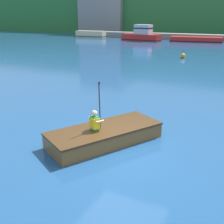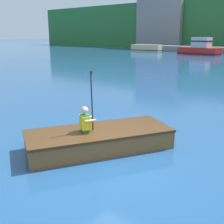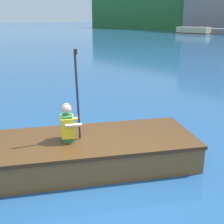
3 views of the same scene
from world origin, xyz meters
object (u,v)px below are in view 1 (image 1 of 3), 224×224
moored_boat_dock_east_inner (142,35)px  channel_buoy (183,56)px  person_paddler (95,121)px  rowboat_foreground (106,134)px  moored_boat_dock_center_near (91,34)px  moored_boat_dock_center_far (196,40)px

moored_boat_dock_east_inner → channel_buoy: 17.87m
moored_boat_dock_east_inner → person_paddler: 36.06m
rowboat_foreground → moored_boat_dock_east_inner: bearing=109.3°
moored_boat_dock_center_near → rowboat_foreground: bearing=-58.5°
moored_boat_dock_center_far → rowboat_foreground: moored_boat_dock_center_far is taller
moored_boat_dock_east_inner → person_paddler: bearing=-71.2°
moored_boat_dock_east_inner → rowboat_foreground: 35.80m
moored_boat_dock_east_inner → rowboat_foreground: size_ratio=1.59×
channel_buoy → moored_boat_dock_east_inner: bearing=123.1°
rowboat_foreground → person_paddler: person_paddler is taller
moored_boat_dock_east_inner → channel_buoy: moored_boat_dock_east_inner is taller
rowboat_foreground → moored_boat_dock_center_far: bearing=96.6°
moored_boat_dock_center_far → moored_boat_dock_east_inner: size_ratio=1.24×
moored_boat_dock_east_inner → person_paddler: moored_boat_dock_east_inner is taller
moored_boat_dock_center_near → moored_boat_dock_center_far: (17.88, -0.32, -0.19)m
moored_boat_dock_east_inner → moored_boat_dock_center_near: bearing=168.2°
moored_boat_dock_east_inner → channel_buoy: (9.74, -14.96, -0.64)m
moored_boat_dock_center_far → channel_buoy: size_ratio=10.32×
channel_buoy → person_paddler: bearing=-84.4°
moored_boat_dock_east_inner → rowboat_foreground: (11.81, -33.79, -0.58)m
moored_boat_dock_center_near → moored_boat_dock_east_inner: (10.22, -2.13, 0.34)m
moored_boat_dock_center_near → rowboat_foreground: 42.14m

